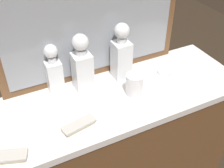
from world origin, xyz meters
The scene contains 9 objects.
dresser centered at (0.00, 0.00, 0.48)m, with size 1.39×0.48×0.95m.
dresser_mirror centered at (0.00, 0.22, 1.30)m, with size 0.97×0.03×0.70m.
crystal_decanter_far_left centered at (-0.23, 0.18, 1.06)m, with size 0.07×0.07×0.26m.
crystal_decanter_right centered at (0.12, 0.14, 1.08)m, with size 0.09×0.09×0.31m.
crystal_decanter_center centered at (-0.10, 0.13, 1.07)m, with size 0.09×0.09×0.30m.
crystal_tumbler_left centered at (0.11, -0.02, 1.00)m, with size 0.09×0.09×0.11m.
silver_brush_rear centered at (-0.53, -0.16, 0.96)m, with size 0.17×0.11×0.02m.
silver_brush_far_right centered at (-0.22, -0.12, 0.96)m, with size 0.16×0.08×0.02m.
porcelain_dish centered at (0.35, 0.06, 0.96)m, with size 0.08×0.08×0.01m.
Camera 1 is at (-0.47, -0.96, 1.85)m, focal length 45.23 mm.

